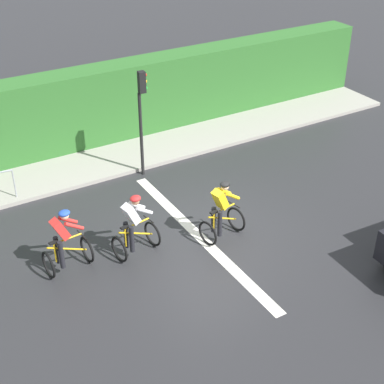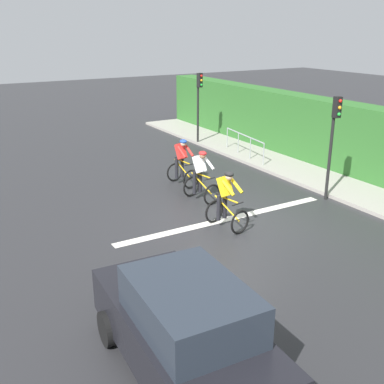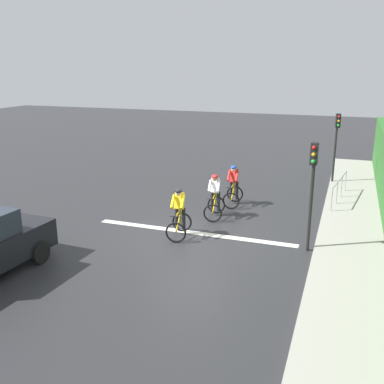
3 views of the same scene
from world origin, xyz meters
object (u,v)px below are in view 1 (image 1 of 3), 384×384
cyclist_lead (65,242)px  traffic_light_near_crossing (142,108)px  cyclist_second (134,227)px  cyclist_mid (222,212)px

cyclist_lead → traffic_light_near_crossing: size_ratio=0.50×
cyclist_second → cyclist_lead: bearing=81.2°
cyclist_lead → cyclist_second: bearing=-98.8°
cyclist_lead → cyclist_mid: same height
cyclist_second → cyclist_mid: same height
cyclist_mid → traffic_light_near_crossing: bearing=2.5°
traffic_light_near_crossing → cyclist_lead: bearing=131.4°
traffic_light_near_crossing → cyclist_mid: bearing=-177.5°
cyclist_lead → traffic_light_near_crossing: 5.20m
cyclist_lead → cyclist_second: (-0.26, -1.70, 0.00)m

